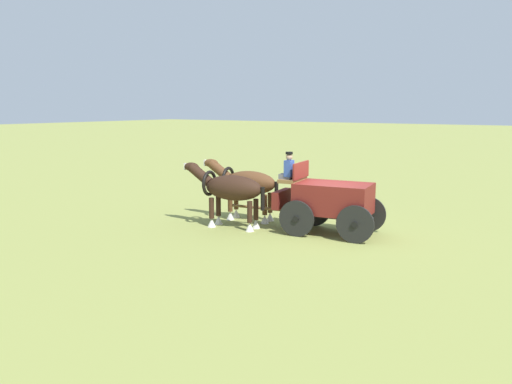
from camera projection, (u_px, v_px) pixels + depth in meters
name	position (u px, v px, depth m)	size (l,w,h in m)	color
ground_plane	(333.00, 234.00, 17.21)	(220.00, 220.00, 0.00)	olive
show_wagon	(329.00, 199.00, 17.08)	(5.47, 2.23, 2.72)	maroon
draft_horse_near	(230.00, 189.00, 17.94)	(3.19, 1.18, 2.23)	#331E14
draft_horse_off	(246.00, 184.00, 19.09)	(3.08, 1.15, 2.24)	brown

